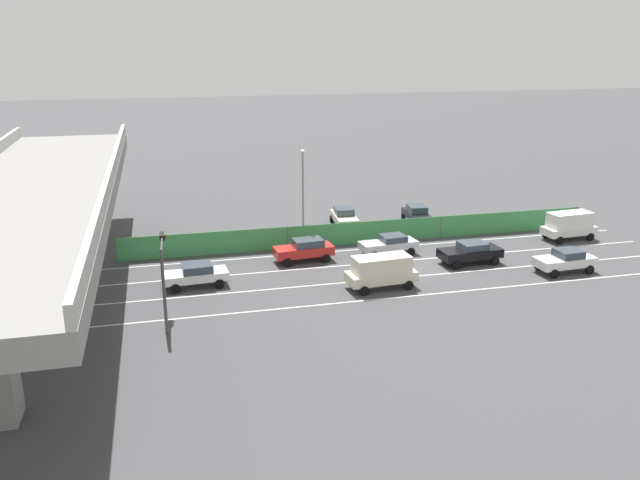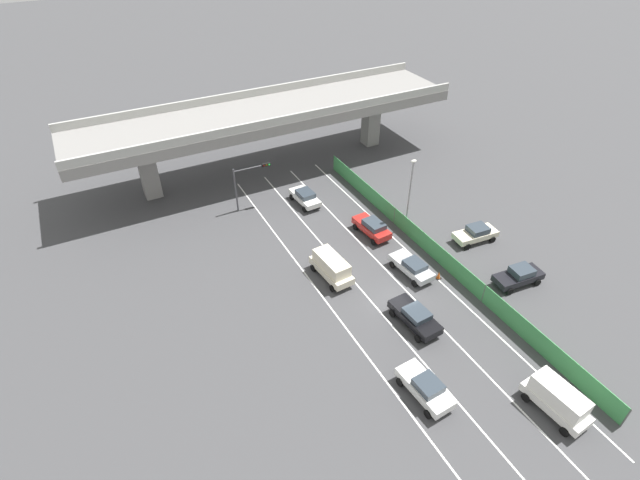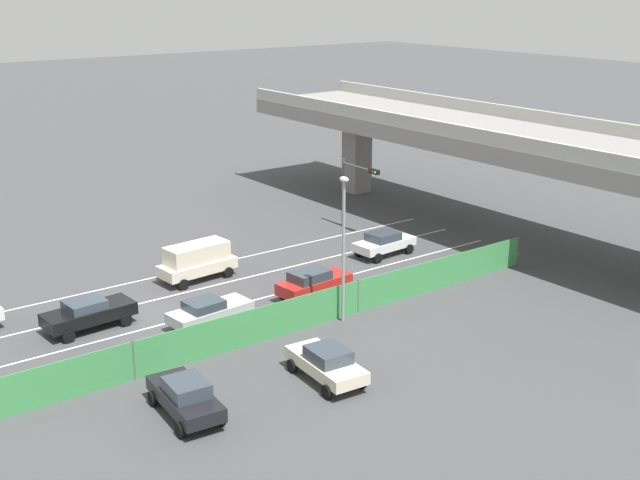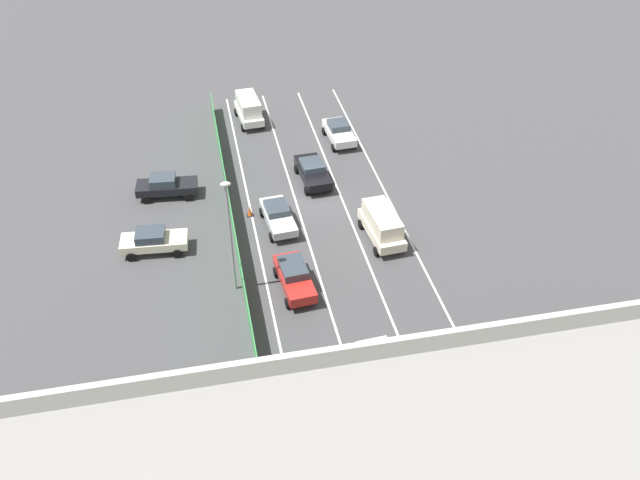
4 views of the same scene
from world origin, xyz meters
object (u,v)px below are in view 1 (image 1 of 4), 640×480
Objects in this scene: car_sedan_white at (565,260)px; car_hatchback_white at (196,274)px; car_sedan_red at (305,249)px; car_sedan_black at (471,252)px; parked_sedan_cream at (344,216)px; traffic_light at (163,264)px; parked_sedan_dark at (417,214)px; car_van_white at (569,224)px; car_sedan_silver at (389,244)px; street_lamp at (303,189)px; traffic_cone at (400,242)px; car_van_cream at (381,270)px.

car_hatchback_white is at bearing 82.34° from car_sedan_white.
car_sedan_red is 12.24m from car_sedan_black.
traffic_light reaches higher than parked_sedan_cream.
parked_sedan_dark is at bearing -53.84° from traffic_light.
traffic_light is at bearing 126.16° from parked_sedan_dark.
car_van_white is 15.69m from car_sedan_silver.
street_lamp reaches higher than car_sedan_red.
car_sedan_black reaches higher than car_sedan_silver.
traffic_light is at bearing 130.66° from car_sedan_red.
car_van_white is 6.06× the size of traffic_cone.
car_van_white is (3.55, -10.59, 0.40)m from car_sedan_black.
car_sedan_silver is (3.33, -14.83, -0.03)m from car_hatchback_white.
parked_sedan_cream is (11.88, 6.26, -0.01)m from car_sedan_black.
car_sedan_red reaches higher than car_sedan_white.
street_lamp reaches higher than car_sedan_silver.
parked_sedan_cream reaches higher than traffic_cone.
car_van_cream is at bearing 89.15° from car_sedan_white.
street_lamp is at bearing 57.53° from car_sedan_black.
car_sedan_white is 0.96× the size of car_sedan_silver.
car_van_white is at bearing -125.32° from parked_sedan_dark.
car_sedan_red is 0.95× the size of car_van_cream.
parked_sedan_dark is at bearing -71.03° from street_lamp.
traffic_light is 6.65× the size of traffic_cone.
car_hatchback_white is at bearing -20.68° from traffic_light.
car_sedan_black is 10.90m from parked_sedan_dark.
car_van_white is 33.84m from traffic_light.
car_sedan_black is at bearing -124.03° from car_sedan_silver.
street_lamp is at bearing 58.22° from car_sedan_white.
car_van_white is 1.00× the size of parked_sedan_dark.
car_sedan_white is 19.34m from parked_sedan_cream.
street_lamp reaches higher than traffic_light.
car_hatchback_white is 0.91× the size of car_van_cream.
parked_sedan_cream is at bearing 81.43° from parked_sedan_dark.
car_sedan_black is 1.08× the size of car_sedan_white.
street_lamp is at bearing 135.43° from parked_sedan_cream.
car_sedan_white is at bearing -97.66° from car_hatchback_white.
parked_sedan_cream is at bearing -44.57° from street_lamp.
car_sedan_black is at bearing -152.19° from parked_sedan_cream.
parked_sedan_dark is 12.50m from street_lamp.
car_sedan_black is 1.04× the size of car_sedan_silver.
traffic_cone is at bearing -72.70° from car_hatchback_white.
parked_sedan_cream is 23.46m from traffic_light.
car_van_cream is at bearing -150.50° from car_sedan_red.
car_hatchback_white is 19.93m from car_sedan_black.
traffic_cone is at bearing -77.91° from car_sedan_red.
car_sedan_silver is 7.93m from street_lamp.
car_van_white is at bearing -89.76° from car_sedan_red.
car_sedan_white is at bearing -120.42° from car_sedan_black.
car_sedan_white is 0.99× the size of parked_sedan_cream.
car_sedan_silver is at bearing 90.43° from car_van_white.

